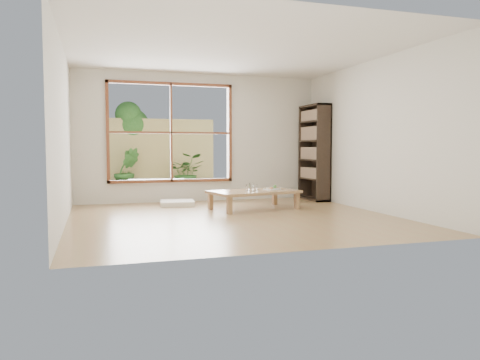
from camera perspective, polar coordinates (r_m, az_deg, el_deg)
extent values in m
plane|color=#9B7C4D|center=(7.38, -0.70, -4.61)|extent=(5.00, 5.00, 0.00)
cube|color=#A27F4E|center=(8.36, 1.70, -1.45)|extent=(1.68, 1.17, 0.05)
cube|color=#A27F4E|center=(7.73, -1.29, -3.14)|extent=(0.09, 0.09, 0.29)
cube|color=#A27F4E|center=(8.36, -3.62, -2.61)|extent=(0.09, 0.09, 0.29)
cube|color=#A27F4E|center=(8.47, 6.93, -2.54)|extent=(0.09, 0.09, 0.29)
cube|color=#A27F4E|center=(9.05, 4.24, -2.11)|extent=(0.09, 0.09, 0.29)
cube|color=white|center=(9.02, -7.66, -2.78)|extent=(0.71, 0.71, 0.09)
cube|color=#2E2219|center=(9.93, 9.05, 3.31)|extent=(0.32, 0.89, 1.99)
cylinder|color=silver|center=(8.19, 1.42, -0.86)|extent=(0.08, 0.08, 0.15)
cylinder|color=silver|center=(8.44, 1.87, -0.87)|extent=(0.07, 0.07, 0.11)
cylinder|color=silver|center=(8.46, 0.98, -0.89)|extent=(0.08, 0.08, 0.10)
cylinder|color=silver|center=(8.34, 0.88, -1.02)|extent=(0.06, 0.06, 0.08)
cube|color=white|center=(8.54, 3.94, -1.13)|extent=(0.32, 0.27, 0.02)
sphere|color=#477C31|center=(8.59, 4.26, -0.81)|extent=(0.07, 0.07, 0.07)
cube|color=#CB6D2F|center=(8.49, 3.85, -1.01)|extent=(0.06, 0.05, 0.02)
cube|color=beige|center=(8.54, 3.45, -1.00)|extent=(0.07, 0.06, 0.02)
cylinder|color=silver|center=(8.49, 4.26, -1.06)|extent=(0.15, 0.06, 0.01)
cube|color=#352C26|center=(10.72, -9.27, -1.97)|extent=(2.80, 2.00, 0.05)
cube|color=#2E2219|center=(10.38, -10.15, -0.04)|extent=(1.24, 0.45, 0.05)
cube|color=#2E2219|center=(10.25, -13.27, -1.22)|extent=(0.06, 0.06, 0.33)
cube|color=#2E2219|center=(10.52, -13.26, -1.09)|extent=(0.06, 0.06, 0.33)
cube|color=#2E2219|center=(10.30, -6.94, -1.12)|extent=(0.06, 0.06, 0.33)
cube|color=#2E2219|center=(10.57, -7.09, -0.99)|extent=(0.06, 0.06, 0.33)
cube|color=tan|center=(11.65, -10.01, 2.93)|extent=(2.80, 0.06, 1.80)
imported|color=#326123|center=(11.49, -6.46, 0.93)|extent=(1.01, 0.93, 0.94)
imported|color=#326123|center=(11.19, -13.63, 1.10)|extent=(0.64, 0.53, 1.07)
cylinder|color=#4C3D2D|center=(11.89, -13.54, 2.42)|extent=(0.14, 0.14, 1.60)
sphere|color=#326123|center=(11.90, -13.03, 6.52)|extent=(0.84, 0.84, 0.84)
sphere|color=#326123|center=(11.96, -14.34, 5.53)|extent=(0.70, 0.70, 0.70)
sphere|color=#326123|center=(11.81, -13.45, 7.75)|extent=(0.64, 0.64, 0.64)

